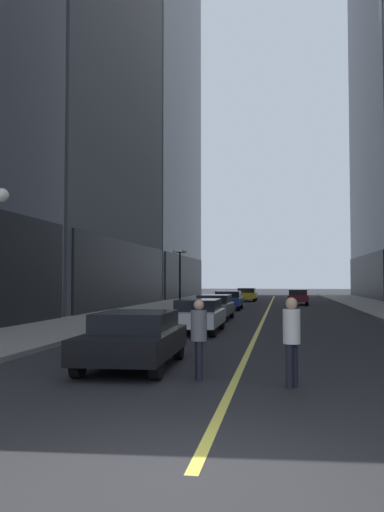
% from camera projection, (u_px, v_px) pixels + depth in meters
% --- Properties ---
extents(ground_plane, '(200.00, 200.00, 0.00)m').
position_uv_depth(ground_plane, '(268.00, 309.00, 40.37)').
color(ground_plane, '#262628').
extents(sidewalk_left, '(4.50, 78.00, 0.15)m').
position_uv_depth(sidewalk_left, '(158.00, 307.00, 41.69)').
color(sidewalk_left, gray).
rests_on(sidewalk_left, ground).
extents(lane_centre_stripe, '(0.16, 70.00, 0.01)m').
position_uv_depth(lane_centre_stripe, '(268.00, 309.00, 40.37)').
color(lane_centre_stripe, '#E5D64C').
rests_on(lane_centre_stripe, ground).
extents(building_left_mid, '(13.77, 24.00, 48.38)m').
position_uv_depth(building_left_mid, '(47.00, 3.00, 43.72)').
color(building_left_mid, slate).
rests_on(building_left_mid, ground).
extents(building_left_far, '(11.81, 26.00, 73.96)m').
position_uv_depth(building_left_far, '(140.00, 4.00, 69.28)').
color(building_left_far, slate).
rests_on(building_left_far, ground).
extents(car_black, '(2.07, 4.41, 1.32)m').
position_uv_depth(car_black, '(134.00, 337.00, 13.19)').
color(car_black, black).
rests_on(car_black, ground).
extents(car_white, '(1.84, 4.65, 1.32)m').
position_uv_depth(car_white, '(198.00, 314.00, 22.10)').
color(car_white, silver).
rests_on(car_white, ground).
extents(car_grey, '(1.82, 4.59, 1.32)m').
position_uv_depth(car_grey, '(214.00, 306.00, 29.21)').
color(car_grey, slate).
rests_on(car_grey, ground).
extents(car_blue, '(1.93, 4.25, 1.32)m').
position_uv_depth(car_blue, '(228.00, 299.00, 39.63)').
color(car_blue, navy).
rests_on(car_blue, ground).
extents(car_maroon, '(1.82, 4.27, 1.32)m').
position_uv_depth(car_maroon, '(298.00, 296.00, 47.23)').
color(car_maroon, maroon).
rests_on(car_maroon, ground).
extents(car_yellow, '(1.94, 4.72, 1.32)m').
position_uv_depth(car_yellow, '(247.00, 294.00, 55.77)').
color(car_yellow, yellow).
rests_on(car_yellow, ground).
extents(pedestrian_in_white_shirt, '(0.48, 0.48, 1.75)m').
position_uv_depth(pedestrian_in_white_shirt, '(292.00, 335.00, 10.74)').
color(pedestrian_in_white_shirt, black).
rests_on(pedestrian_in_white_shirt, ground).
extents(pedestrian_in_grey_suit, '(0.42, 0.42, 1.68)m').
position_uv_depth(pedestrian_in_grey_suit, '(199.00, 333.00, 11.58)').
color(pedestrian_in_grey_suit, black).
rests_on(pedestrian_in_grey_suit, ground).
extents(street_lamp_left_far, '(1.06, 0.36, 4.43)m').
position_uv_depth(street_lamp_left_far, '(180.00, 265.00, 40.50)').
color(street_lamp_left_far, black).
rests_on(street_lamp_left_far, ground).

